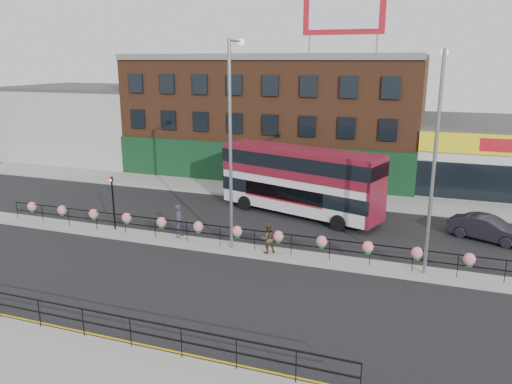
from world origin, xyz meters
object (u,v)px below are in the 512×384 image
(double_decker_bus, at_px, (300,175))
(lamp_column_east, at_px, (436,145))
(lamp_column_west, at_px, (232,128))
(pedestrian_b, at_px, (268,238))
(pedestrian_a, at_px, (179,221))
(car, at_px, (488,228))

(double_decker_bus, distance_m, lamp_column_east, 11.26)
(lamp_column_west, bearing_deg, pedestrian_b, -8.40)
(pedestrian_a, height_order, pedestrian_b, pedestrian_a)
(pedestrian_a, xyz_separation_m, lamp_column_east, (13.30, -0.37, 5.15))
(car, height_order, pedestrian_a, pedestrian_a)
(pedestrian_b, bearing_deg, lamp_column_west, -45.38)
(lamp_column_east, bearing_deg, pedestrian_a, 178.42)
(pedestrian_a, distance_m, lamp_column_east, 14.27)
(car, xyz_separation_m, pedestrian_a, (-16.52, -5.72, 0.40))
(double_decker_bus, height_order, pedestrian_b, double_decker_bus)
(pedestrian_b, distance_m, lamp_column_west, 5.98)
(car, distance_m, pedestrian_a, 17.49)
(double_decker_bus, xyz_separation_m, car, (11.24, -0.98, -2.03))
(car, height_order, lamp_column_east, lamp_column_east)
(pedestrian_a, relative_size, pedestrian_b, 1.18)
(lamp_column_east, bearing_deg, double_decker_bus, 138.61)
(pedestrian_b, xyz_separation_m, lamp_column_west, (-2.05, 0.30, 5.62))
(double_decker_bus, bearing_deg, pedestrian_a, -128.23)
(pedestrian_a, height_order, lamp_column_east, lamp_column_east)
(car, bearing_deg, pedestrian_b, 142.26)
(lamp_column_east, bearing_deg, pedestrian_b, -178.00)
(double_decker_bus, bearing_deg, pedestrian_b, -88.28)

